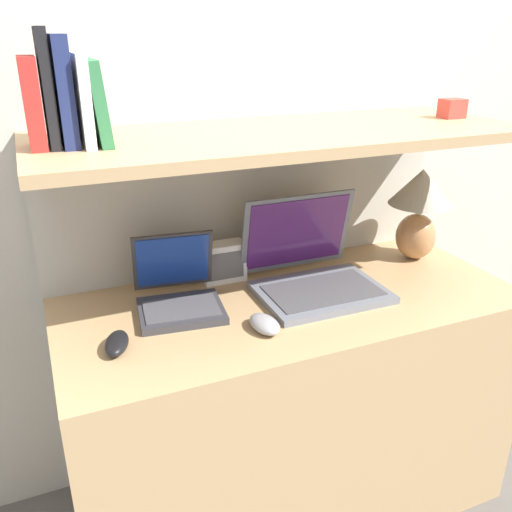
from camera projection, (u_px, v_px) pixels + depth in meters
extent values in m
cube|color=beige|center=(245.00, 118.00, 1.67)|extent=(6.00, 0.05, 2.40)
cube|color=tan|center=(289.00, 405.00, 1.69)|extent=(1.31, 0.57, 0.74)
cube|color=beige|center=(252.00, 301.00, 1.86)|extent=(1.31, 0.04, 1.18)
cube|color=tan|center=(285.00, 135.00, 1.43)|extent=(1.31, 0.51, 0.03)
ellipsoid|color=#B27A4C|center=(416.00, 236.00, 1.81)|extent=(0.13, 0.13, 0.15)
cylinder|color=tan|center=(419.00, 209.00, 1.77)|extent=(0.02, 0.02, 0.03)
cone|color=#B2AD99|center=(422.00, 187.00, 1.74)|extent=(0.20, 0.20, 0.12)
cube|color=slate|center=(321.00, 292.00, 1.57)|extent=(0.36, 0.27, 0.02)
cube|color=#47474C|center=(323.00, 290.00, 1.56)|extent=(0.32, 0.19, 0.00)
cube|color=slate|center=(297.00, 232.00, 1.66)|extent=(0.36, 0.06, 0.25)
cube|color=#4C1E60|center=(298.00, 232.00, 1.65)|extent=(0.32, 0.05, 0.22)
cube|color=#333338|center=(181.00, 311.00, 1.46)|extent=(0.25, 0.21, 0.02)
cube|color=#47474C|center=(181.00, 308.00, 1.45)|extent=(0.21, 0.15, 0.00)
cube|color=#333338|center=(173.00, 260.00, 1.53)|extent=(0.23, 0.08, 0.18)
cube|color=navy|center=(173.00, 261.00, 1.53)|extent=(0.21, 0.07, 0.16)
ellipsoid|color=#99999E|center=(265.00, 324.00, 1.38)|extent=(0.08, 0.12, 0.04)
ellipsoid|color=black|center=(117.00, 343.00, 1.30)|extent=(0.09, 0.12, 0.04)
cube|color=white|center=(224.00, 262.00, 1.65)|extent=(0.13, 0.06, 0.12)
cube|color=#59595B|center=(227.00, 266.00, 1.62)|extent=(0.10, 0.00, 0.08)
cube|color=#A82823|center=(32.00, 103.00, 1.17)|extent=(0.04, 0.12, 0.19)
cube|color=black|center=(47.00, 89.00, 1.17)|extent=(0.02, 0.12, 0.25)
cube|color=navy|center=(63.00, 92.00, 1.18)|extent=(0.03, 0.14, 0.24)
cube|color=silver|center=(82.00, 100.00, 1.20)|extent=(0.02, 0.17, 0.20)
cube|color=#2D7042|center=(96.00, 103.00, 1.22)|extent=(0.04, 0.17, 0.19)
cube|color=#CC3D33|center=(452.00, 108.00, 1.61)|extent=(0.07, 0.05, 0.06)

